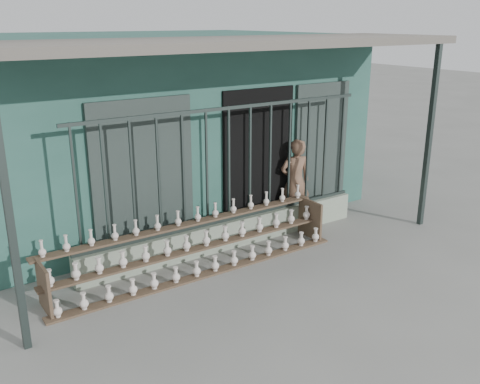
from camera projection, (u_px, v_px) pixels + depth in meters
ground at (280, 278)px, 7.51m from camera, size 60.00×60.00×0.00m
workshop_building at (147, 119)px, 10.35m from camera, size 7.40×6.60×3.21m
parapet_wall at (229, 234)px, 8.47m from camera, size 5.00×0.20×0.45m
security_fence at (229, 165)px, 8.12m from camera, size 5.00×0.04×1.80m
shelf_rack at (197, 246)px, 7.66m from camera, size 4.50×0.68×0.85m
elderly_woman at (295, 181)px, 9.35m from camera, size 0.64×0.51×1.51m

